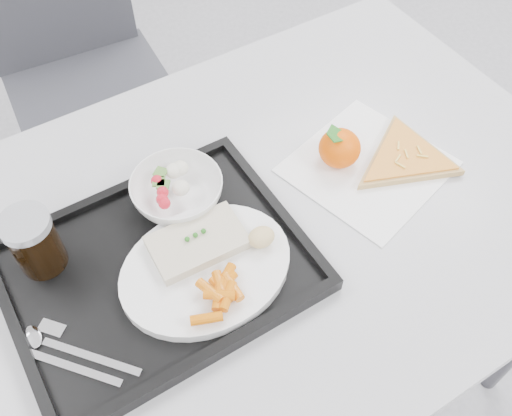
{
  "coord_description": "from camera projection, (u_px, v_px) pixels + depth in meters",
  "views": [
    {
      "loc": [
        -0.29,
        -0.18,
        1.52
      ],
      "look_at": [
        0.01,
        0.3,
        0.77
      ],
      "focal_mm": 40.0,
      "sensor_mm": 36.0,
      "label": 1
    }
  ],
  "objects": [
    {
      "name": "salad_bowl",
      "position": [
        177.0,
        191.0,
        0.94
      ],
      "size": [
        0.15,
        0.15,
        0.05
      ],
      "color": "white",
      "rests_on": "tray"
    },
    {
      "name": "tangerine",
      "position": [
        340.0,
        148.0,
        1.0
      ],
      "size": [
        0.08,
        0.08,
        0.07
      ],
      "color": "orange",
      "rests_on": "napkin"
    },
    {
      "name": "table",
      "position": [
        252.0,
        241.0,
        1.0
      ],
      "size": [
        1.2,
        0.8,
        0.75
      ],
      "color": "#A8A8AA",
      "rests_on": "ground"
    },
    {
      "name": "fish_fillet",
      "position": [
        198.0,
        242.0,
        0.87
      ],
      "size": [
        0.15,
        0.09,
        0.03
      ],
      "color": "beige",
      "rests_on": "dinner_plate"
    },
    {
      "name": "carrot_pile",
      "position": [
        221.0,
        292.0,
        0.82
      ],
      "size": [
        0.1,
        0.08,
        0.02
      ],
      "color": "#D5660A",
      "rests_on": "dinner_plate"
    },
    {
      "name": "tray",
      "position": [
        158.0,
        269.0,
        0.88
      ],
      "size": [
        0.45,
        0.35,
        0.03
      ],
      "color": "black",
      "rests_on": "table"
    },
    {
      "name": "napkin",
      "position": [
        368.0,
        167.0,
        1.02
      ],
      "size": [
        0.3,
        0.3,
        0.0
      ],
      "color": "white",
      "rests_on": "table"
    },
    {
      "name": "cola_glass",
      "position": [
        34.0,
        241.0,
        0.84
      ],
      "size": [
        0.07,
        0.07,
        0.11
      ],
      "color": "black",
      "rests_on": "tray"
    },
    {
      "name": "salad_contents",
      "position": [
        172.0,
        182.0,
        0.94
      ],
      "size": [
        0.08,
        0.08,
        0.02
      ],
      "color": "red",
      "rests_on": "salad_bowl"
    },
    {
      "name": "bread_roll",
      "position": [
        261.0,
        237.0,
        0.87
      ],
      "size": [
        0.04,
        0.04,
        0.03
      ],
      "color": "#D1B37F",
      "rests_on": "dinner_plate"
    },
    {
      "name": "chair",
      "position": [
        76.0,
        55.0,
        1.54
      ],
      "size": [
        0.45,
        0.45,
        0.93
      ],
      "color": "#313238",
      "rests_on": "ground"
    },
    {
      "name": "pizza_slice",
      "position": [
        405.0,
        158.0,
        1.02
      ],
      "size": [
        0.25,
        0.25,
        0.02
      ],
      "color": "tan",
      "rests_on": "napkin"
    },
    {
      "name": "dinner_plate",
      "position": [
        206.0,
        268.0,
        0.87
      ],
      "size": [
        0.27,
        0.27,
        0.02
      ],
      "color": "white",
      "rests_on": "tray"
    },
    {
      "name": "cutlery",
      "position": [
        63.0,
        350.0,
        0.79
      ],
      "size": [
        0.14,
        0.16,
        0.01
      ],
      "color": "silver",
      "rests_on": "tray"
    }
  ]
}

